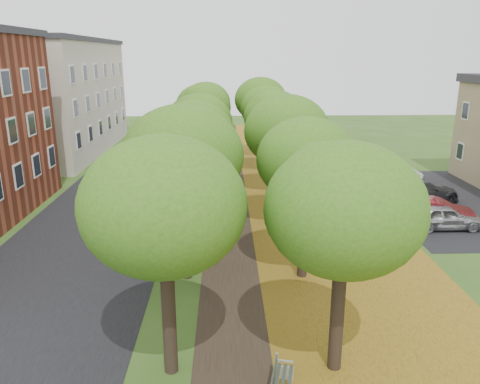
{
  "coord_description": "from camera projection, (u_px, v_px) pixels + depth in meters",
  "views": [
    {
      "loc": [
        -0.57,
        -11.75,
        8.89
      ],
      "look_at": [
        0.14,
        10.03,
        2.5
      ],
      "focal_mm": 35.0,
      "sensor_mm": 36.0,
      "label": 1
    }
  ],
  "objects": [
    {
      "name": "tree_row_west",
      "position": [
        196.0,
        126.0,
        26.7
      ],
      "size": [
        4.33,
        34.33,
        6.85
      ],
      "color": "black",
      "rests_on": "ground"
    },
    {
      "name": "leaf_verge",
      "position": [
        317.0,
        208.0,
        28.33
      ],
      "size": [
        7.5,
        70.0,
        0.01
      ],
      "primitive_type": "cube",
      "color": "olive",
      "rests_on": "ground"
    },
    {
      "name": "ground",
      "position": [
        246.0,
        369.0,
        13.79
      ],
      "size": [
        120.0,
        120.0,
        0.0
      ],
      "primitive_type": "plane",
      "color": "#2D4C19",
      "rests_on": "ground"
    },
    {
      "name": "street_asphalt",
      "position": [
        110.0,
        210.0,
        27.94
      ],
      "size": [
        8.0,
        70.0,
        0.01
      ],
      "primitive_type": "cube",
      "color": "black",
      "rests_on": "ground"
    },
    {
      "name": "car_grey",
      "position": [
        420.0,
        191.0,
        29.18
      ],
      "size": [
        5.42,
        3.28,
        1.47
      ],
      "primitive_type": "imported",
      "rotation": [
        0.0,
        0.0,
        1.83
      ],
      "color": "#303035",
      "rests_on": "ground"
    },
    {
      "name": "building_cream",
      "position": [
        48.0,
        96.0,
        43.44
      ],
      "size": [
        10.3,
        20.3,
        10.4
      ],
      "color": "beige",
      "rests_on": "ground"
    },
    {
      "name": "car_white",
      "position": [
        384.0,
        171.0,
        34.19
      ],
      "size": [
        6.02,
        4.26,
        1.52
      ],
      "primitive_type": "imported",
      "rotation": [
        0.0,
        0.0,
        1.22
      ],
      "color": "white",
      "rests_on": "ground"
    },
    {
      "name": "car_red",
      "position": [
        436.0,
        211.0,
        25.66
      ],
      "size": [
        4.32,
        2.56,
        1.34
      ],
      "primitive_type": "imported",
      "rotation": [
        0.0,
        0.0,
        1.27
      ],
      "color": "maroon",
      "rests_on": "ground"
    },
    {
      "name": "tree_row_east",
      "position": [
        280.0,
        126.0,
        26.85
      ],
      "size": [
        4.33,
        34.33,
        6.85
      ],
      "color": "black",
      "rests_on": "ground"
    },
    {
      "name": "car_silver",
      "position": [
        444.0,
        217.0,
        24.77
      ],
      "size": [
        3.91,
        1.58,
        1.33
      ],
      "primitive_type": "imported",
      "rotation": [
        0.0,
        0.0,
        1.57
      ],
      "color": "#A2A3A7",
      "rests_on": "ground"
    },
    {
      "name": "footpath",
      "position": [
        235.0,
        209.0,
        28.17
      ],
      "size": [
        3.2,
        70.0,
        0.01
      ],
      "primitive_type": "cube",
      "color": "black",
      "rests_on": "ground"
    },
    {
      "name": "parking_lot",
      "position": [
        448.0,
        201.0,
        29.55
      ],
      "size": [
        9.0,
        16.0,
        0.01
      ],
      "primitive_type": "cube",
      "color": "black",
      "rests_on": "ground"
    }
  ]
}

